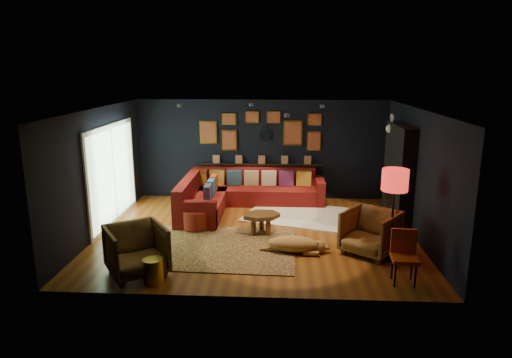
# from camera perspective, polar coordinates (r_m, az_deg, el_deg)

# --- Properties ---
(floor) EXTENTS (6.50, 6.50, 0.00)m
(floor) POSITION_cam_1_polar(r_m,az_deg,el_deg) (9.67, -0.00, -6.80)
(floor) COLOR brown
(floor) RESTS_ON ground
(room_walls) EXTENTS (6.50, 6.50, 6.50)m
(room_walls) POSITION_cam_1_polar(r_m,az_deg,el_deg) (9.23, -0.00, 2.50)
(room_walls) COLOR black
(room_walls) RESTS_ON ground
(sectional) EXTENTS (3.41, 2.69, 0.86)m
(sectional) POSITION_cam_1_polar(r_m,az_deg,el_deg) (11.33, -2.60, -2.00)
(sectional) COLOR maroon
(sectional) RESTS_ON ground
(ledge) EXTENTS (3.20, 0.12, 0.04)m
(ledge) POSITION_cam_1_polar(r_m,az_deg,el_deg) (11.99, 0.71, 1.84)
(ledge) COLOR black
(ledge) RESTS_ON room_walls
(gallery_wall) EXTENTS (3.15, 0.04, 1.02)m
(gallery_wall) POSITION_cam_1_polar(r_m,az_deg,el_deg) (11.87, 0.67, 6.07)
(gallery_wall) COLOR gold
(gallery_wall) RESTS_ON room_walls
(sunburst_mirror) EXTENTS (0.47, 0.16, 0.47)m
(sunburst_mirror) POSITION_cam_1_polar(r_m,az_deg,el_deg) (11.89, 1.22, 5.55)
(sunburst_mirror) COLOR silver
(sunburst_mirror) RESTS_ON room_walls
(fireplace) EXTENTS (0.31, 1.60, 2.20)m
(fireplace) POSITION_cam_1_polar(r_m,az_deg,el_deg) (10.54, 17.32, 0.11)
(fireplace) COLOR black
(fireplace) RESTS_ON ground
(deer_head) EXTENTS (0.50, 0.28, 0.45)m
(deer_head) POSITION_cam_1_polar(r_m,az_deg,el_deg) (10.85, 17.32, 6.02)
(deer_head) COLOR white
(deer_head) RESTS_ON fireplace
(sliding_door) EXTENTS (0.06, 2.80, 2.20)m
(sliding_door) POSITION_cam_1_polar(r_m,az_deg,el_deg) (10.58, -17.47, 0.59)
(sliding_door) COLOR white
(sliding_door) RESTS_ON ground
(ceiling_spots) EXTENTS (3.30, 2.50, 0.06)m
(ceiling_spots) POSITION_cam_1_polar(r_m,az_deg,el_deg) (9.89, 0.26, 8.91)
(ceiling_spots) COLOR black
(ceiling_spots) RESTS_ON room_walls
(shag_rug) EXTENTS (2.90, 2.45, 0.03)m
(shag_rug) POSITION_cam_1_polar(r_m,az_deg,el_deg) (10.82, 5.67, -4.50)
(shag_rug) COLOR silver
(shag_rug) RESTS_ON ground
(leopard_rug) EXTENTS (3.28, 2.39, 0.02)m
(leopard_rug) POSITION_cam_1_polar(r_m,az_deg,el_deg) (8.98, -5.46, -8.46)
(leopard_rug) COLOR tan
(leopard_rug) RESTS_ON ground
(coffee_table) EXTENTS (0.95, 0.82, 0.40)m
(coffee_table) POSITION_cam_1_polar(r_m,az_deg,el_deg) (9.54, 0.65, -4.81)
(coffee_table) COLOR #593319
(coffee_table) RESTS_ON shag_rug
(pouf) EXTENTS (0.59, 0.59, 0.38)m
(pouf) POSITION_cam_1_polar(r_m,az_deg,el_deg) (9.93, -7.47, -4.97)
(pouf) COLOR maroon
(pouf) RESTS_ON shag_rug
(armchair_left) EXTENTS (1.23, 1.21, 0.94)m
(armchair_left) POSITION_cam_1_polar(r_m,az_deg,el_deg) (7.95, -14.73, -8.32)
(armchair_left) COLOR #C58E3F
(armchair_left) RESTS_ON ground
(armchair_right) EXTENTS (1.22, 1.21, 0.92)m
(armchair_right) POSITION_cam_1_polar(r_m,az_deg,el_deg) (8.78, 14.10, -6.21)
(armchair_right) COLOR #C58E3F
(armchair_right) RESTS_ON ground
(gold_stool) EXTENTS (0.32, 0.32, 0.41)m
(gold_stool) POSITION_cam_1_polar(r_m,az_deg,el_deg) (7.69, -12.71, -11.13)
(gold_stool) COLOR gold
(gold_stool) RESTS_ON ground
(orange_chair) EXTENTS (0.44, 0.44, 0.87)m
(orange_chair) POSITION_cam_1_polar(r_m,az_deg,el_deg) (7.79, 18.03, -8.67)
(orange_chair) COLOR black
(orange_chair) RESTS_ON ground
(floor_lamp) EXTENTS (0.46, 0.46, 1.68)m
(floor_lamp) POSITION_cam_1_polar(r_m,az_deg,el_deg) (8.33, 16.96, -0.60)
(floor_lamp) COLOR black
(floor_lamp) RESTS_ON ground
(dog) EXTENTS (1.35, 0.75, 0.41)m
(dog) POSITION_cam_1_polar(r_m,az_deg,el_deg) (8.67, 4.67, -7.75)
(dog) COLOR tan
(dog) RESTS_ON leopard_rug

